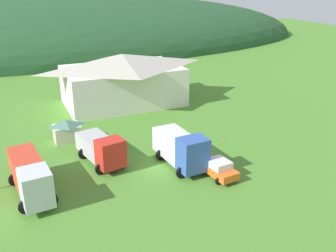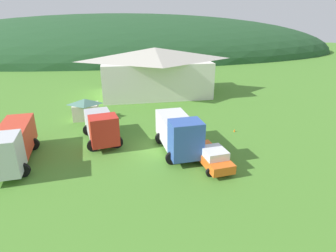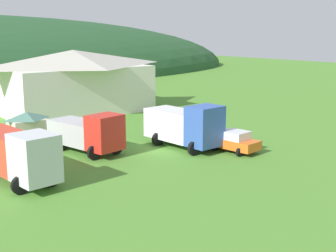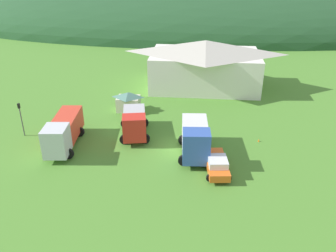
% 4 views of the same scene
% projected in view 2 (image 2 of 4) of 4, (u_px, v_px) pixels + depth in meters
% --- Properties ---
extents(ground_plane, '(200.00, 200.00, 0.00)m').
position_uv_depth(ground_plane, '(162.00, 148.00, 25.42)').
color(ground_plane, '#4C842D').
extents(forested_hill_backdrop, '(145.01, 60.00, 25.12)m').
position_uv_depth(forested_hill_backdrop, '(127.00, 54.00, 91.45)').
color(forested_hill_backdrop, '#234C28').
rests_on(forested_hill_backdrop, ground).
extents(depot_building, '(17.06, 10.73, 7.10)m').
position_uv_depth(depot_building, '(155.00, 71.00, 42.32)').
color(depot_building, white).
rests_on(depot_building, ground).
extents(play_shed_cream, '(3.08, 2.37, 2.47)m').
position_uv_depth(play_shed_cream, '(86.00, 109.00, 32.39)').
color(play_shed_cream, beige).
rests_on(play_shed_cream, ground).
extents(tow_truck_silver, '(3.49, 8.12, 3.40)m').
position_uv_depth(tow_truck_silver, '(12.00, 143.00, 22.13)').
color(tow_truck_silver, silver).
rests_on(tow_truck_silver, ground).
extents(crane_truck_red, '(3.93, 6.84, 3.18)m').
position_uv_depth(crane_truck_red, '(101.00, 126.00, 26.32)').
color(crane_truck_red, red).
rests_on(crane_truck_red, ground).
extents(box_truck_blue, '(3.61, 6.95, 3.64)m').
position_uv_depth(box_truck_blue, '(178.00, 132.00, 24.13)').
color(box_truck_blue, '#3356AD').
rests_on(box_truck_blue, ground).
extents(service_pickup_orange, '(2.65, 5.17, 1.66)m').
position_uv_depth(service_pickup_orange, '(211.00, 156.00, 22.23)').
color(service_pickup_orange, orange).
rests_on(service_pickup_orange, ground).
extents(traffic_cone_near_pickup, '(0.36, 0.36, 0.64)m').
position_uv_depth(traffic_cone_near_pickup, '(234.00, 132.00, 29.10)').
color(traffic_cone_near_pickup, orange).
rests_on(traffic_cone_near_pickup, ground).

